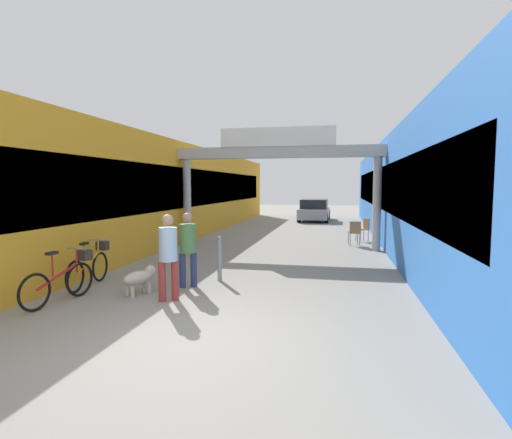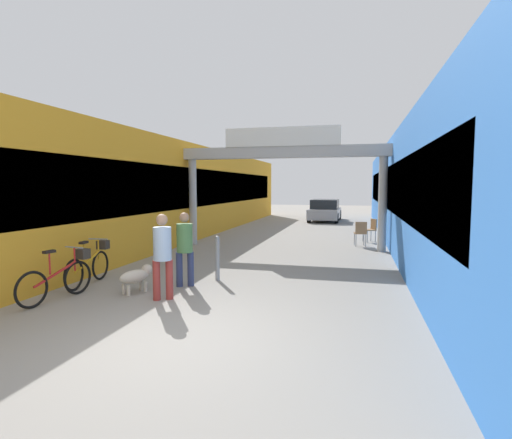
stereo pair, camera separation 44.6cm
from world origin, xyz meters
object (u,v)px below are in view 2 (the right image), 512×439
object	(u,v)px
bicycle_red_nearest	(61,277)
bollard_post_metal	(217,258)
bicycle_orange_second	(91,264)
cafe_chair_wood_nearer	(361,231)
cafe_chair_wood_farther	(371,228)
pedestrian_with_dog	(162,251)
parked_car_silver	(325,211)
pedestrian_companion	(185,245)
dog_on_leash	(137,276)

from	to	relation	value
bicycle_red_nearest	bollard_post_metal	bearing A→B (deg)	42.49
bicycle_orange_second	cafe_chair_wood_nearer	xyz separation A→B (m)	(5.86, 7.09, 0.10)
bollard_post_metal	cafe_chair_wood_farther	distance (m)	8.25
pedestrian_with_dog	bollard_post_metal	bearing A→B (deg)	74.56
bicycle_red_nearest	cafe_chair_wood_nearer	distance (m)	10.02
parked_car_silver	bollard_post_metal	bearing A→B (deg)	-94.36
bicycle_orange_second	bollard_post_metal	size ratio (longest dim) A/B	1.64
pedestrian_with_dog	bicycle_red_nearest	xyz separation A→B (m)	(-1.90, -0.45, -0.50)
cafe_chair_wood_nearer	parked_car_silver	xyz separation A→B (m)	(-2.01, 10.17, 0.10)
pedestrian_with_dog	pedestrian_companion	world-z (taller)	pedestrian_with_dog
bicycle_orange_second	cafe_chair_wood_nearer	bearing A→B (deg)	50.42
pedestrian_with_dog	bicycle_orange_second	distance (m)	2.32
cafe_chair_wood_farther	dog_on_leash	bearing A→B (deg)	-119.10
pedestrian_with_dog	parked_car_silver	distance (m)	18.09
dog_on_leash	bicycle_orange_second	bearing A→B (deg)	163.63
cafe_chair_wood_nearer	pedestrian_companion	bearing A→B (deg)	-118.86
pedestrian_with_dog	cafe_chair_wood_nearer	xyz separation A→B (m)	(3.73, 7.84, -0.39)
pedestrian_companion	bollard_post_metal	xyz separation A→B (m)	(0.50, 0.69, -0.39)
bollard_post_metal	cafe_chair_wood_nearer	xyz separation A→B (m)	(3.25, 6.10, 0.02)
pedestrian_companion	bollard_post_metal	world-z (taller)	pedestrian_companion
pedestrian_with_dog	bicycle_orange_second	size ratio (longest dim) A/B	0.97
dog_on_leash	parked_car_silver	distance (m)	17.84
pedestrian_with_dog	dog_on_leash	size ratio (longest dim) A/B	2.12
dog_on_leash	bicycle_red_nearest	world-z (taller)	bicycle_red_nearest
parked_car_silver	bicycle_orange_second	bearing A→B (deg)	-102.60
pedestrian_with_dog	bicycle_orange_second	world-z (taller)	pedestrian_with_dog
bicycle_orange_second	cafe_chair_wood_farther	size ratio (longest dim) A/B	1.90
bicycle_orange_second	cafe_chair_wood_farther	distance (m)	10.47
bicycle_orange_second	bollard_post_metal	world-z (taller)	bollard_post_metal
pedestrian_with_dog	bollard_post_metal	distance (m)	1.85
pedestrian_companion	dog_on_leash	distance (m)	1.17
pedestrian_with_dog	bicycle_red_nearest	bearing A→B (deg)	-166.76
dog_on_leash	pedestrian_companion	bearing A→B (deg)	43.87
bicycle_red_nearest	parked_car_silver	xyz separation A→B (m)	(3.63, 18.45, 0.21)
dog_on_leash	bicycle_orange_second	distance (m)	1.45
bicycle_red_nearest	parked_car_silver	world-z (taller)	parked_car_silver
pedestrian_with_dog	bicycle_red_nearest	size ratio (longest dim) A/B	0.98
dog_on_leash	cafe_chair_wood_nearer	xyz separation A→B (m)	(4.48, 7.50, 0.20)
pedestrian_companion	cafe_chair_wood_farther	size ratio (longest dim) A/B	1.80
pedestrian_companion	pedestrian_with_dog	bearing A→B (deg)	-89.15
pedestrian_with_dog	bicycle_orange_second	bearing A→B (deg)	160.73
cafe_chair_wood_farther	parked_car_silver	world-z (taller)	parked_car_silver
bicycle_red_nearest	cafe_chair_wood_nearer	bearing A→B (deg)	55.80
bicycle_red_nearest	pedestrian_with_dog	bearing A→B (deg)	13.24
bicycle_red_nearest	parked_car_silver	bearing A→B (deg)	78.88
pedestrian_companion	parked_car_silver	bearing A→B (deg)	84.15
bicycle_red_nearest	cafe_chair_wood_farther	size ratio (longest dim) A/B	1.88
pedestrian_companion	dog_on_leash	size ratio (longest dim) A/B	2.07
parked_car_silver	dog_on_leash	bearing A→B (deg)	-97.97
pedestrian_companion	bicycle_red_nearest	distance (m)	2.45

